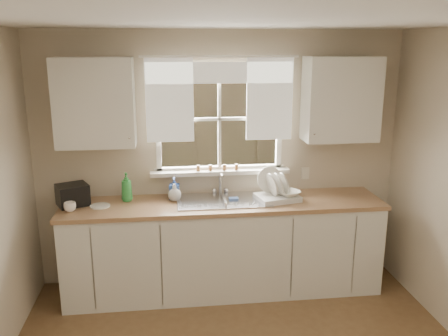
{
  "coord_description": "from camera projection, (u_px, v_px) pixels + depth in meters",
  "views": [
    {
      "loc": [
        -0.51,
        -2.56,
        2.35
      ],
      "look_at": [
        0.0,
        1.65,
        1.25
      ],
      "focal_mm": 38.0,
      "sensor_mm": 36.0,
      "label": 1
    }
  ],
  "objects": [
    {
      "name": "black_appliance",
      "position": [
        73.0,
        195.0,
        4.38
      ],
      "size": [
        0.34,
        0.32,
        0.2
      ],
      "primitive_type": "cube",
      "rotation": [
        0.0,
        0.0,
        0.43
      ],
      "color": "black",
      "rests_on": "countertop"
    },
    {
      "name": "countertop",
      "position": [
        224.0,
        204.0,
        4.5
      ],
      "size": [
        3.04,
        0.65,
        0.04
      ],
      "primitive_type": "cube",
      "color": "#9E744F",
      "rests_on": "base_cabinets"
    },
    {
      "name": "cup",
      "position": [
        70.0,
        207.0,
        4.22
      ],
      "size": [
        0.14,
        0.14,
        0.09
      ],
      "primitive_type": "imported",
      "rotation": [
        0.0,
        0.0,
        -0.39
      ],
      "color": "white",
      "rests_on": "countertop"
    },
    {
      "name": "sill_jars",
      "position": [
        217.0,
        168.0,
        4.67
      ],
      "size": [
        0.42,
        0.04,
        0.06
      ],
      "color": "brown",
      "rests_on": "window"
    },
    {
      "name": "upper_cabinet_left",
      "position": [
        95.0,
        103.0,
        4.26
      ],
      "size": [
        0.7,
        0.33,
        0.8
      ],
      "primitive_type": "cube",
      "color": "silver",
      "rests_on": "room_walls"
    },
    {
      "name": "curtains",
      "position": [
        220.0,
        91.0,
        4.5
      ],
      "size": [
        1.5,
        0.03,
        0.81
      ],
      "color": "white",
      "rests_on": "room_walls"
    },
    {
      "name": "soap_bottle_c",
      "position": [
        175.0,
        192.0,
        4.51
      ],
      "size": [
        0.16,
        0.16,
        0.16
      ],
      "primitive_type": "imported",
      "rotation": [
        0.0,
        0.0,
        -0.33
      ],
      "color": "beige",
      "rests_on": "countertop"
    },
    {
      "name": "ceiling",
      "position": [
        262.0,
        16.0,
        2.48
      ],
      "size": [
        3.6,
        4.0,
        0.02
      ],
      "primitive_type": "cube",
      "color": "silver",
      "rests_on": "room_walls"
    },
    {
      "name": "soap_bottle_b",
      "position": [
        174.0,
        188.0,
        4.56
      ],
      "size": [
        0.11,
        0.11,
        0.21
      ],
      "primitive_type": "imported",
      "rotation": [
        0.0,
        0.0,
        -0.11
      ],
      "color": "blue",
      "rests_on": "countertop"
    },
    {
      "name": "saucer",
      "position": [
        100.0,
        206.0,
        4.36
      ],
      "size": [
        0.18,
        0.18,
        0.01
      ],
      "primitive_type": "cylinder",
      "color": "silver",
      "rests_on": "countertop"
    },
    {
      "name": "upper_cabinet_right",
      "position": [
        341.0,
        99.0,
        4.53
      ],
      "size": [
        0.7,
        0.33,
        0.8
      ],
      "primitive_type": "cube",
      "color": "silver",
      "rests_on": "room_walls"
    },
    {
      "name": "sink",
      "position": [
        223.0,
        208.0,
        4.54
      ],
      "size": [
        0.88,
        0.52,
        0.4
      ],
      "color": "#B7B7BC",
      "rests_on": "countertop"
    },
    {
      "name": "base_cabinets",
      "position": [
        224.0,
        248.0,
        4.61
      ],
      "size": [
        3.0,
        0.62,
        0.87
      ],
      "primitive_type": "cube",
      "color": "silver",
      "rests_on": "ground"
    },
    {
      "name": "dish_rack",
      "position": [
        277.0,
        193.0,
        4.53
      ],
      "size": [
        0.44,
        0.37,
        0.3
      ],
      "color": "silver",
      "rests_on": "countertop"
    },
    {
      "name": "bowl",
      "position": [
        289.0,
        193.0,
        4.5
      ],
      "size": [
        0.26,
        0.26,
        0.05
      ],
      "primitive_type": "imported",
      "rotation": [
        0.0,
        0.0,
        0.38
      ],
      "color": "white",
      "rests_on": "dish_rack"
    },
    {
      "name": "soap_bottle_a",
      "position": [
        127.0,
        187.0,
        4.49
      ],
      "size": [
        0.13,
        0.13,
        0.28
      ],
      "primitive_type": "imported",
      "rotation": [
        0.0,
        0.0,
        0.28
      ],
      "color": "green",
      "rests_on": "countertop"
    },
    {
      "name": "wall_outlet",
      "position": [
        305.0,
        173.0,
        4.85
      ],
      "size": [
        0.08,
        0.01,
        0.12
      ],
      "primitive_type": "cube",
      "color": "beige",
      "rests_on": "room_walls"
    },
    {
      "name": "room_walls",
      "position": [
        260.0,
        244.0,
        2.73
      ],
      "size": [
        3.62,
        4.02,
        2.5
      ],
      "color": "beige",
      "rests_on": "ground"
    },
    {
      "name": "window",
      "position": [
        220.0,
        136.0,
        4.66
      ],
      "size": [
        1.38,
        0.16,
        1.06
      ],
      "color": "white",
      "rests_on": "room_walls"
    }
  ]
}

